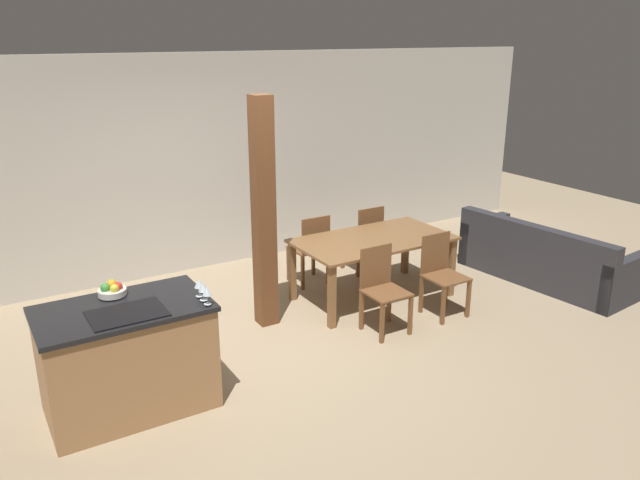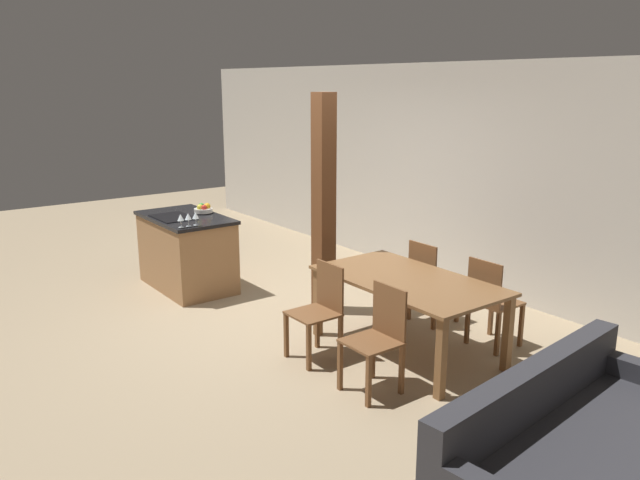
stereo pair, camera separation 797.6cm
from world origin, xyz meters
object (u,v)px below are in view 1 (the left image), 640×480
(fruit_bowl, at_px, (112,290))
(couch, at_px, (546,260))
(wine_glass_far, at_px, (199,284))
(dining_chair_far_right, at_px, (365,237))
(dining_chair_far_left, at_px, (311,248))
(dining_table, at_px, (373,246))
(kitchen_island, at_px, (128,358))
(dining_chair_near_right, at_px, (442,273))
(dining_chair_near_left, at_px, (382,288))
(wine_glass_near, at_px, (207,291))
(wine_glass_middle, at_px, (203,287))
(timber_post, at_px, (264,215))

(fruit_bowl, bearing_deg, couch, -1.32)
(wine_glass_far, height_order, couch, wine_glass_far)
(dining_chair_far_right, bearing_deg, dining_chair_far_left, 0.00)
(dining_table, xyz_separation_m, dining_chair_far_right, (0.40, 0.71, -0.17))
(kitchen_island, height_order, dining_chair_near_right, kitchen_island)
(kitchen_island, bearing_deg, couch, 1.49)
(dining_chair_near_left, bearing_deg, dining_chair_far_right, 61.03)
(wine_glass_near, relative_size, couch, 0.07)
(dining_table, distance_m, dining_chair_far_right, 0.83)
(kitchen_island, xyz_separation_m, couch, (5.12, 0.13, -0.19))
(wine_glass_far, bearing_deg, kitchen_island, 166.84)
(fruit_bowl, relative_size, dining_chair_far_left, 0.26)
(wine_glass_near, bearing_deg, wine_glass_middle, 90.00)
(wine_glass_far, bearing_deg, dining_chair_near_left, 6.54)
(kitchen_island, bearing_deg, dining_chair_far_right, 24.26)
(dining_chair_near_left, bearing_deg, dining_chair_far_left, 90.00)
(dining_table, relative_size, dining_chair_far_left, 2.01)
(fruit_bowl, relative_size, wine_glass_middle, 1.49)
(dining_chair_far_right, relative_size, couch, 0.40)
(dining_chair_near_left, bearing_deg, fruit_bowl, 176.53)
(fruit_bowl, relative_size, timber_post, 0.10)
(wine_glass_near, distance_m, dining_chair_near_left, 2.12)
(fruit_bowl, distance_m, wine_glass_middle, 0.76)
(dining_chair_far_left, bearing_deg, dining_chair_near_right, 118.97)
(wine_glass_near, distance_m, timber_post, 1.59)
(dining_chair_near_right, bearing_deg, couch, 1.30)
(kitchen_island, height_order, dining_chair_near_left, kitchen_island)
(wine_glass_far, relative_size, couch, 0.07)
(dining_table, xyz_separation_m, dining_chair_far_left, (-0.40, 0.71, -0.17))
(wine_glass_far, xyz_separation_m, timber_post, (1.07, 0.99, 0.17))
(couch, bearing_deg, dining_table, 66.46)
(wine_glass_far, xyz_separation_m, dining_chair_near_right, (2.80, 0.23, -0.55))
(wine_glass_middle, relative_size, dining_table, 0.09)
(timber_post, bearing_deg, wine_glass_near, -132.47)
(kitchen_island, distance_m, wine_glass_far, 0.82)
(dining_table, bearing_deg, wine_glass_middle, -156.71)
(kitchen_island, relative_size, dining_chair_far_left, 1.51)
(dining_table, bearing_deg, dining_chair_near_left, -118.97)
(dining_chair_near_left, bearing_deg, dining_table, 61.03)
(wine_glass_near, xyz_separation_m, dining_chair_far_right, (2.80, 1.84, -0.55))
(wine_glass_middle, bearing_deg, dining_chair_near_left, 9.04)
(wine_glass_near, height_order, wine_glass_middle, same)
(timber_post, bearing_deg, dining_table, -1.76)
(kitchen_island, xyz_separation_m, dining_chair_near_left, (2.59, 0.09, 0.01))
(wine_glass_middle, bearing_deg, timber_post, 45.25)
(dining_table, relative_size, dining_chair_near_right, 2.01)
(fruit_bowl, bearing_deg, dining_chair_far_left, 26.08)
(dining_chair_near_left, distance_m, dining_chair_far_left, 1.43)
(wine_glass_middle, distance_m, dining_chair_near_right, 2.87)
(dining_chair_far_right, bearing_deg, dining_chair_near_right, 90.00)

